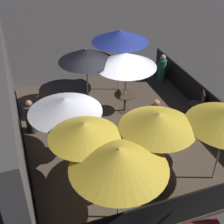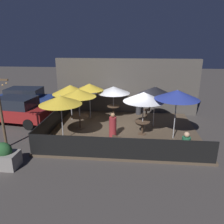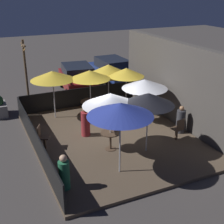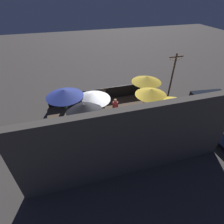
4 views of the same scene
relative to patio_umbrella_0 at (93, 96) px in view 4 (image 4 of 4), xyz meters
The scene contains 24 objects.
ground_plane 2.41m from the patio_umbrella_0, 153.95° to the left, with size 60.00×60.00×0.00m, color #423D3A.
patio_deck 2.35m from the patio_umbrella_0, 153.95° to the left, with size 7.88×6.33×0.12m.
building_wall 4.01m from the patio_umbrella_0, 104.27° to the left, with size 9.48×0.36×3.70m.
fence_front 3.21m from the patio_umbrella_0, 110.49° to the right, with size 7.68×0.05×0.95m.
fence_side_left 5.14m from the patio_umbrella_0, behind, with size 0.05×6.13×0.95m.
patio_umbrella_0 is the anchor object (origin of this frame).
patio_umbrella_1 2.99m from the patio_umbrella_0, 125.42° to the left, with size 2.03×2.03×2.02m.
patio_umbrella_2 3.48m from the patio_umbrella_0, behind, with size 1.90×1.90×2.23m.
patio_umbrella_3 4.63m from the patio_umbrella_0, 157.00° to the left, with size 2.16×2.16×2.18m.
patio_umbrella_4 1.60m from the patio_umbrella_0, 12.97° to the right, with size 2.13×2.13×2.48m.
patio_umbrella_5 3.92m from the patio_umbrella_0, 144.63° to the left, with size 1.72×1.72×2.20m.
patio_umbrella_6 1.36m from the patio_umbrella_0, 60.47° to the left, with size 1.90×1.90×2.31m.
patio_umbrella_7 4.06m from the patio_umbrella_0, 164.07° to the right, with size 2.01×2.01×2.26m.
dining_table_0 1.46m from the patio_umbrella_0, 14.04° to the left, with size 0.77×0.77×0.71m.
dining_table_1 3.30m from the patio_umbrella_0, 125.42° to the left, with size 0.79×0.79×0.78m.
dining_table_2 3.77m from the patio_umbrella_0, behind, with size 0.98×0.98×0.72m.
patio_chair_0 2.99m from the patio_umbrella_0, 115.49° to the right, with size 0.53×0.53×0.94m.
patio_chair_1 3.19m from the patio_umbrella_0, 81.30° to the left, with size 0.46×0.46×0.93m.
patron_0 3.63m from the patio_umbrella_0, 92.16° to the left, with size 0.44×0.44×1.19m.
patron_1 2.14m from the patio_umbrella_0, 163.31° to the right, with size 0.51×0.51×1.26m.
patron_2 3.22m from the patio_umbrella_0, 53.85° to the right, with size 0.36×0.36×1.17m.
planter_box 6.76m from the patio_umbrella_0, 147.58° to the right, with size 1.08×0.75×1.06m.
light_post 6.70m from the patio_umbrella_0, 163.66° to the right, with size 1.10×0.12×3.46m.
parked_car_0 7.65m from the patio_umbrella_0, behind, with size 4.15×2.20×1.62m.
Camera 4 is at (2.31, 8.17, 7.27)m, focal length 28.00 mm.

